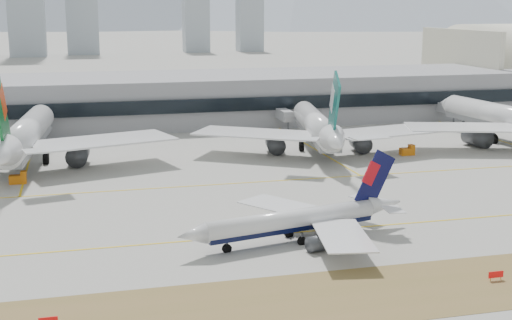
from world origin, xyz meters
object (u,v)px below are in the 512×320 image
object	(u,v)px
taxiing_airliner	(299,220)
terminal	(183,99)
widebody_eva	(25,137)
widebody_cathay	(318,128)
widebody_china_air	(510,120)

from	to	relation	value
taxiing_airliner	terminal	bearing A→B (deg)	-102.49
taxiing_airliner	widebody_eva	world-z (taller)	widebody_eva
widebody_eva	widebody_cathay	world-z (taller)	widebody_eva
widebody_china_air	terminal	xyz separation A→B (m)	(-80.56, 59.02, 1.10)
widebody_eva	widebody_china_air	distance (m)	126.27
widebody_cathay	widebody_china_air	world-z (taller)	widebody_china_air
taxiing_airliner	widebody_cathay	distance (m)	71.66
taxiing_airliner	terminal	size ratio (longest dim) A/B	0.14
widebody_china_air	widebody_cathay	bearing A→B (deg)	83.00
widebody_cathay	widebody_china_air	xyz separation A→B (m)	(54.62, -1.91, 0.25)
widebody_eva	terminal	size ratio (longest dim) A/B	0.25
widebody_china_air	terminal	distance (m)	99.87
widebody_eva	taxiing_airliner	bearing A→B (deg)	-140.70
widebody_eva	widebody_cathay	distance (m)	71.62
taxiing_airliner	widebody_china_air	size ratio (longest dim) A/B	0.60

